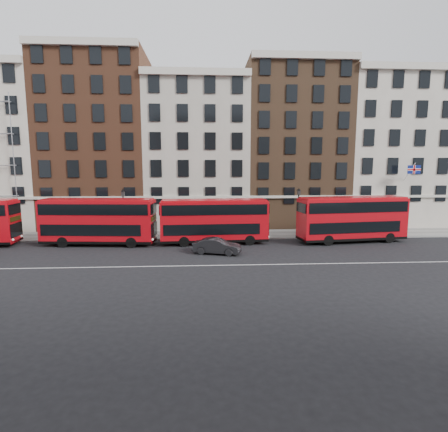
{
  "coord_description": "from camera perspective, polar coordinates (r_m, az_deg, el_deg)",
  "views": [
    {
      "loc": [
        0.84,
        -29.05,
        7.79
      ],
      "look_at": [
        2.78,
        5.0,
        3.0
      ],
      "focal_mm": 28.0,
      "sensor_mm": 36.0,
      "label": 1
    }
  ],
  "objects": [
    {
      "name": "ground",
      "position": [
        30.09,
        -4.78,
        -7.04
      ],
      "size": [
        120.0,
        120.0,
        0.0
      ],
      "primitive_type": "plane",
      "color": "black",
      "rests_on": "ground"
    },
    {
      "name": "kerb",
      "position": [
        37.85,
        -4.47,
        -3.78
      ],
      "size": [
        80.0,
        0.3,
        0.16
      ],
      "primitive_type": "cube",
      "color": "gray",
      "rests_on": "ground"
    },
    {
      "name": "road_centre_line",
      "position": [
        28.16,
        -4.89,
        -8.08
      ],
      "size": [
        70.0,
        0.12,
        0.01
      ],
      "primitive_type": "cube",
      "color": "white",
      "rests_on": "ground"
    },
    {
      "name": "pavement",
      "position": [
        40.3,
        -4.4,
        -3.07
      ],
      "size": [
        80.0,
        5.0,
        0.15
      ],
      "primitive_type": "cube",
      "color": "gray",
      "rests_on": "ground"
    },
    {
      "name": "iron_railings",
      "position": [
        42.36,
        -4.35,
        -1.73
      ],
      "size": [
        6.6,
        0.06,
        1.0
      ],
      "primitive_type": null,
      "color": "black",
      "rests_on": "pavement"
    },
    {
      "name": "car_front",
      "position": [
        31.62,
        -1.17,
        -4.94
      ],
      "size": [
        4.56,
        2.6,
        1.42
      ],
      "primitive_type": "imported",
      "rotation": [
        0.0,
        0.0,
        1.3
      ],
      "color": "#242427",
      "rests_on": "ground"
    },
    {
      "name": "lamp_post_right",
      "position": [
        39.87,
        12.04,
        1.03
      ],
      "size": [
        0.44,
        0.44,
        5.33
      ],
      "color": "black",
      "rests_on": "pavement"
    },
    {
      "name": "bus_d",
      "position": [
        38.66,
        20.12,
        -0.3
      ],
      "size": [
        11.53,
        4.12,
        4.74
      ],
      "rotation": [
        0.0,
        0.0,
        0.13
      ],
      "color": "#B30911",
      "rests_on": "ground"
    },
    {
      "name": "building_terrace",
      "position": [
        47.01,
        -4.74,
        10.95
      ],
      "size": [
        64.0,
        11.95,
        22.0
      ],
      "color": "#B7B09E",
      "rests_on": "ground"
    },
    {
      "name": "bus_c",
      "position": [
        35.53,
        -1.65,
        -0.67
      ],
      "size": [
        10.94,
        3.12,
        4.55
      ],
      "rotation": [
        0.0,
        0.0,
        0.05
      ],
      "color": "#B30911",
      "rests_on": "ground"
    },
    {
      "name": "traffic_light",
      "position": [
        43.11,
        26.24,
        0.04
      ],
      "size": [
        0.25,
        0.45,
        3.27
      ],
      "color": "black",
      "rests_on": "pavement"
    },
    {
      "name": "lamp_post_left",
      "position": [
        38.64,
        -16.08,
        0.68
      ],
      "size": [
        0.44,
        0.44,
        5.33
      ],
      "color": "black",
      "rests_on": "pavement"
    },
    {
      "name": "bus_b",
      "position": [
        37.06,
        -19.86,
        -0.68
      ],
      "size": [
        11.32,
        3.59,
        4.68
      ],
      "rotation": [
        0.0,
        0.0,
        -0.08
      ],
      "color": "#B30911",
      "rests_on": "ground"
    }
  ]
}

